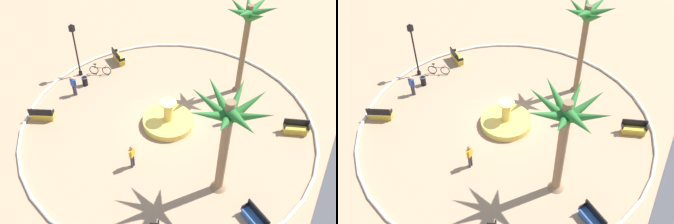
# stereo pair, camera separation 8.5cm
# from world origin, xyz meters

# --- Properties ---
(ground_plane) EXTENTS (80.00, 80.00, 0.00)m
(ground_plane) POSITION_xyz_m (0.00, 0.00, 0.00)
(ground_plane) COLOR tan
(plaza_curb) EXTENTS (19.37, 19.37, 0.20)m
(plaza_curb) POSITION_xyz_m (0.00, 0.00, 0.10)
(plaza_curb) COLOR silver
(plaza_curb) RESTS_ON ground
(fountain) EXTENTS (3.36, 3.36, 1.93)m
(fountain) POSITION_xyz_m (0.11, 0.07, 0.29)
(fountain) COLOR gold
(fountain) RESTS_ON ground
(palm_tree_near_fountain) EXTENTS (4.18, 4.21, 6.59)m
(palm_tree_near_fountain) POSITION_xyz_m (3.25, 4.98, 4.99)
(palm_tree_near_fountain) COLOR #8E6B4C
(palm_tree_near_fountain) RESTS_ON ground
(palm_tree_by_curb) EXTENTS (3.56, 3.45, 6.95)m
(palm_tree_by_curb) POSITION_xyz_m (-5.57, 2.80, 5.36)
(palm_tree_by_curb) COLOR brown
(palm_tree_by_curb) RESTS_ON ground
(bench_east) EXTENTS (1.28, 1.62, 1.00)m
(bench_east) POSITION_xyz_m (-4.38, -6.95, 0.35)
(bench_east) COLOR gold
(bench_east) RESTS_ON ground
(bench_north) EXTENTS (1.25, 1.63, 1.00)m
(bench_north) POSITION_xyz_m (4.44, 7.46, 0.35)
(bench_north) COLOR #335BA8
(bench_north) RESTS_ON ground
(bench_southeast) EXTENTS (1.06, 1.67, 1.00)m
(bench_southeast) POSITION_xyz_m (-3.11, 7.66, 0.35)
(bench_southeast) COLOR gold
(bench_southeast) RESTS_ON ground
(bench_southwest) EXTENTS (1.15, 1.66, 1.00)m
(bench_southwest) POSITION_xyz_m (3.71, -7.57, 0.35)
(bench_southwest) COLOR gold
(bench_southwest) RESTS_ON ground
(lamppost) EXTENTS (0.32, 0.32, 4.40)m
(lamppost) POSITION_xyz_m (-1.48, -8.53, 2.58)
(lamppost) COLOR black
(lamppost) RESTS_ON ground
(trash_bin) EXTENTS (0.46, 0.46, 0.73)m
(trash_bin) POSITION_xyz_m (-0.62, -7.39, 0.39)
(trash_bin) COLOR black
(trash_bin) RESTS_ON ground
(bicycle_red_frame) EXTENTS (0.76, 1.60, 0.94)m
(bicycle_red_frame) POSITION_xyz_m (-2.29, -7.22, 0.38)
(bicycle_red_frame) COLOR black
(bicycle_red_frame) RESTS_ON ground
(person_cyclist_helmet) EXTENTS (0.22, 0.53, 1.62)m
(person_cyclist_helmet) POSITION_xyz_m (0.63, -7.32, 0.90)
(person_cyclist_helmet) COLOR #33333D
(person_cyclist_helmet) RESTS_ON ground
(person_cyclist_photo) EXTENTS (0.35, 0.46, 1.60)m
(person_cyclist_photo) POSITION_xyz_m (-2.01, 3.51, 0.89)
(person_cyclist_photo) COLOR #33333D
(person_cyclist_photo) RESTS_ON ground
(person_pedestrian_stroll) EXTENTS (0.53, 0.22, 1.71)m
(person_pedestrian_stroll) POSITION_xyz_m (4.26, -0.04, 0.96)
(person_pedestrian_stroll) COLOR #33333D
(person_pedestrian_stroll) RESTS_ON ground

